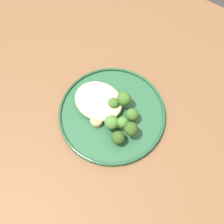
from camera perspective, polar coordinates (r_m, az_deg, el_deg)
name	(u,v)px	position (r m, az deg, el deg)	size (l,w,h in m)	color
ground	(118,170)	(1.49, 1.12, -11.70)	(6.00, 6.00, 0.00)	#2D2B28
wooden_dining_table	(121,120)	(0.86, 1.91, -1.60)	(1.40, 1.00, 0.74)	brown
dinner_plate	(112,114)	(0.77, 0.00, -0.36)	(0.29, 0.29, 0.02)	#235133
noodle_bed	(99,101)	(0.76, -2.74, 2.26)	(0.14, 0.11, 0.04)	beige
seared_scallop_right_edge	(99,102)	(0.77, -2.72, 1.98)	(0.02, 0.02, 0.01)	beige
seared_scallop_rear_pale	(83,105)	(0.77, -5.81, 1.46)	(0.03, 0.03, 0.01)	#DBB77A
seared_scallop_on_noodles	(96,110)	(0.76, -3.22, 0.35)	(0.03, 0.03, 0.01)	#E5C689
seared_scallop_tilted_round	(99,90)	(0.79, -2.70, 4.47)	(0.02, 0.02, 0.02)	#DBB77A
seared_scallop_tiny_bay	(96,121)	(0.75, -3.15, -1.78)	(0.03, 0.03, 0.02)	#DBB77A
broccoli_floret_front_edge	(131,129)	(0.71, 3.83, -3.47)	(0.04, 0.04, 0.06)	#89A356
broccoli_floret_tall_stalk	(112,123)	(0.72, -0.09, -2.16)	(0.04, 0.04, 0.05)	#7A994C
broccoli_floret_near_rim	(123,99)	(0.75, 2.31, 2.70)	(0.04, 0.04, 0.06)	#7A994C
broccoli_floret_rear_charred	(122,123)	(0.72, 2.11, -2.16)	(0.03, 0.03, 0.05)	#89A356
broccoli_floret_left_leaning	(132,115)	(0.73, 4.03, -0.56)	(0.03, 0.03, 0.05)	#89A356
broccoli_floret_center_pile	(113,104)	(0.75, 0.29, 1.65)	(0.03, 0.03, 0.05)	#89A356
broccoli_floret_small_sprig	(118,138)	(0.71, 1.23, -5.19)	(0.03, 0.03, 0.05)	#89A356
onion_sliver_short_strip	(108,118)	(0.76, -0.81, -1.12)	(0.06, 0.01, 0.00)	silver
onion_sliver_curled_piece	(124,128)	(0.75, 2.36, -3.24)	(0.05, 0.01, 0.00)	silver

